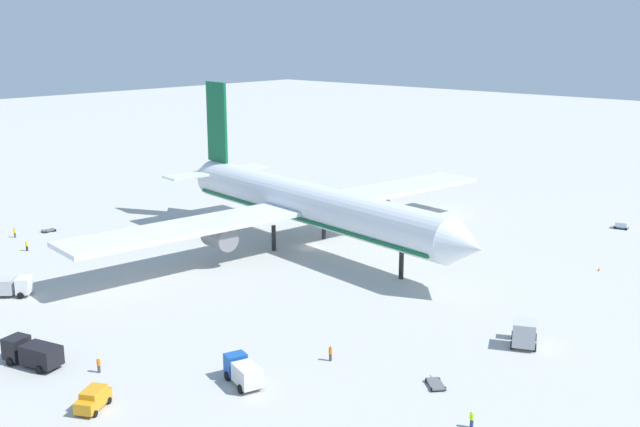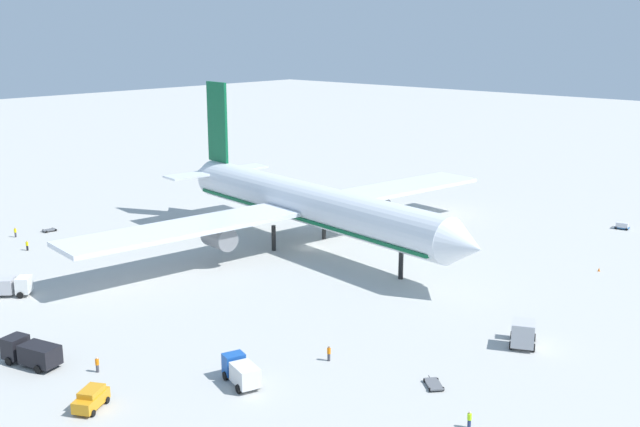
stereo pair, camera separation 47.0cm
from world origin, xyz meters
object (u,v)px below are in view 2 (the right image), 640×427
at_px(airliner, 306,203).
at_px(baggage_cart_1, 622,225).
at_px(service_truck_4, 9,286).
at_px(service_truck_2, 523,332).
at_px(service_van, 91,398).
at_px(baggage_cart_2, 49,230).
at_px(baggage_cart_0, 434,384).
at_px(ground_worker_1, 469,420).
at_px(ground_worker_4, 329,353).
at_px(service_truck_1, 31,352).
at_px(service_truck_5, 241,371).
at_px(traffic_cone_2, 599,269).
at_px(ground_worker_2, 27,245).
at_px(ground_worker_0, 97,365).
at_px(ground_worker_3, 15,232).
at_px(traffic_cone_1, 276,185).

bearing_deg(airliner, baggage_cart_1, 53.61).
bearing_deg(service_truck_4, service_truck_2, 27.90).
distance_m(service_van, baggage_cart_2, 69.78).
distance_m(baggage_cart_0, ground_worker_1, 8.41).
relative_size(airliner, ground_worker_4, 48.00).
bearing_deg(service_truck_1, baggage_cart_0, 35.50).
distance_m(service_truck_5, service_van, 14.58).
xyz_separation_m(baggage_cart_1, ground_worker_4, (-1.87, -76.92, 0.18)).
bearing_deg(baggage_cart_0, service_van, -129.84).
bearing_deg(service_truck_1, airliner, 100.24).
bearing_deg(ground_worker_4, traffic_cone_2, 80.06).
bearing_deg(ground_worker_2, baggage_cart_2, 135.06).
relative_size(service_truck_1, ground_worker_0, 4.22).
bearing_deg(ground_worker_1, ground_worker_4, 173.52).
bearing_deg(baggage_cart_1, ground_worker_0, -100.64).
bearing_deg(baggage_cart_1, service_truck_4, -117.65).
bearing_deg(baggage_cart_2, service_truck_1, -30.33).
bearing_deg(baggage_cart_1, baggage_cart_0, -82.37).
distance_m(service_truck_5, traffic_cone_2, 61.48).
distance_m(service_truck_2, traffic_cone_2, 32.88).
bearing_deg(baggage_cart_0, service_truck_5, -139.29).
bearing_deg(service_truck_2, ground_worker_0, -129.31).
relative_size(baggage_cart_0, ground_worker_2, 1.83).
distance_m(airliner, baggage_cart_2, 47.16).
height_order(service_truck_1, service_van, service_truck_1).
bearing_deg(baggage_cart_1, ground_worker_1, -77.91).
distance_m(ground_worker_2, ground_worker_3, 9.50).
bearing_deg(ground_worker_0, service_truck_1, -150.88).
height_order(ground_worker_2, ground_worker_4, ground_worker_4).
xyz_separation_m(ground_worker_3, ground_worker_4, (73.25, -1.11, -0.02)).
bearing_deg(service_van, traffic_cone_1, 125.98).
height_order(ground_worker_0, ground_worker_1, ground_worker_0).
distance_m(baggage_cart_0, ground_worker_2, 76.04).
bearing_deg(baggage_cart_2, service_van, -25.48).
relative_size(airliner, traffic_cone_1, 147.09).
bearing_deg(ground_worker_2, traffic_cone_2, 35.34).
bearing_deg(service_van, ground_worker_2, 158.39).
relative_size(airliner, service_truck_4, 14.06).
relative_size(ground_worker_3, traffic_cone_1, 3.13).
xyz_separation_m(baggage_cart_0, baggage_cart_1, (-9.96, 74.38, 0.41)).
relative_size(baggage_cart_2, ground_worker_2, 1.76).
bearing_deg(baggage_cart_1, airliner, -126.39).
xyz_separation_m(service_truck_2, traffic_cone_1, (-84.74, 44.10, -1.37)).
bearing_deg(baggage_cart_2, baggage_cart_0, -3.00).
height_order(ground_worker_0, ground_worker_3, ground_worker_3).
height_order(ground_worker_4, traffic_cone_2, ground_worker_4).
relative_size(service_van, ground_worker_0, 2.62).
relative_size(service_truck_2, service_truck_5, 0.95).
distance_m(ground_worker_4, traffic_cone_2, 51.02).
xyz_separation_m(baggage_cart_1, ground_worker_1, (16.93, -79.06, 0.15)).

